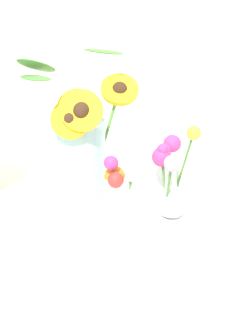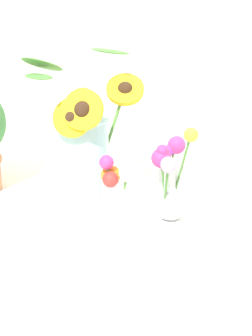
{
  "view_description": "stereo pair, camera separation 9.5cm",
  "coord_description": "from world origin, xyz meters",
  "px_view_note": "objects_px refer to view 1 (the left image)",
  "views": [
    {
      "loc": [
        0.2,
        -0.81,
        0.44
      ],
      "look_at": [
        0.03,
        0.07,
        0.12
      ],
      "focal_mm": 50.0,
      "sensor_mm": 36.0,
      "label": 1
    },
    {
      "loc": [
        0.3,
        -0.78,
        0.44
      ],
      "look_at": [
        0.03,
        0.07,
        0.12
      ],
      "focal_mm": 50.0,
      "sensor_mm": 36.0,
      "label": 2
    }
  ],
  "objects_px": {
    "vase_small_center": "(121,195)",
    "vase_small_back": "(163,172)",
    "mason_jar_sunflowers": "(79,146)",
    "vase_bulb_right": "(171,185)",
    "serving_tray": "(126,217)"
  },
  "relations": [
    {
      "from": "vase_small_center",
      "to": "vase_small_back",
      "type": "distance_m",
      "value": 0.17
    },
    {
      "from": "mason_jar_sunflowers",
      "to": "vase_bulb_right",
      "type": "xyz_separation_m",
      "value": [
        0.2,
        -0.05,
        -0.06
      ]
    },
    {
      "from": "vase_small_back",
      "to": "mason_jar_sunflowers",
      "type": "bearing_deg",
      "value": -166.72
    },
    {
      "from": "vase_bulb_right",
      "to": "mason_jar_sunflowers",
      "type": "bearing_deg",
      "value": 167.15
    },
    {
      "from": "serving_tray",
      "to": "vase_small_back",
      "type": "relative_size",
      "value": 2.76
    },
    {
      "from": "mason_jar_sunflowers",
      "to": "vase_small_back",
      "type": "height_order",
      "value": "mason_jar_sunflowers"
    },
    {
      "from": "mason_jar_sunflowers",
      "to": "vase_small_center",
      "type": "relative_size",
      "value": 2.15
    },
    {
      "from": "mason_jar_sunflowers",
      "to": "serving_tray",
      "type": "bearing_deg",
      "value": -19.9
    },
    {
      "from": "serving_tray",
      "to": "mason_jar_sunflowers",
      "type": "bearing_deg",
      "value": 160.1
    },
    {
      "from": "vase_bulb_right",
      "to": "vase_small_back",
      "type": "xyz_separation_m",
      "value": [
        -0.03,
        0.09,
        -0.0
      ]
    },
    {
      "from": "mason_jar_sunflowers",
      "to": "vase_small_center",
      "type": "bearing_deg",
      "value": -44.18
    },
    {
      "from": "serving_tray",
      "to": "vase_small_center",
      "type": "height_order",
      "value": "vase_small_center"
    },
    {
      "from": "vase_bulb_right",
      "to": "serving_tray",
      "type": "bearing_deg",
      "value": 175.97
    },
    {
      "from": "serving_tray",
      "to": "vase_bulb_right",
      "type": "xyz_separation_m",
      "value": [
        0.09,
        -0.01,
        0.08
      ]
    },
    {
      "from": "vase_small_back",
      "to": "vase_bulb_right",
      "type": "bearing_deg",
      "value": -73.47
    }
  ]
}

